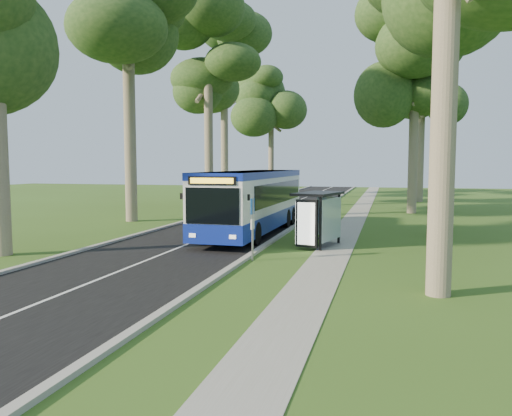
# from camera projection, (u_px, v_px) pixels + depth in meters

# --- Properties ---
(ground) EXTENTS (120.00, 120.00, 0.00)m
(ground) POSITION_uv_depth(u_px,v_px,m) (262.00, 249.00, 21.08)
(ground) COLOR #37561B
(ground) RESTS_ON ground
(road) EXTENTS (7.00, 100.00, 0.02)m
(road) POSITION_uv_depth(u_px,v_px,m) (247.00, 221.00, 31.60)
(road) COLOR black
(road) RESTS_ON ground
(kerb_east) EXTENTS (0.25, 100.00, 0.12)m
(kerb_east) POSITION_uv_depth(u_px,v_px,m) (302.00, 222.00, 30.70)
(kerb_east) COLOR #9E9B93
(kerb_east) RESTS_ON ground
(kerb_west) EXTENTS (0.25, 100.00, 0.12)m
(kerb_west) POSITION_uv_depth(u_px,v_px,m) (196.00, 218.00, 32.49)
(kerb_west) COLOR #9E9B93
(kerb_west) RESTS_ON ground
(centre_line) EXTENTS (0.12, 100.00, 0.00)m
(centre_line) POSITION_uv_depth(u_px,v_px,m) (247.00, 220.00, 31.60)
(centre_line) COLOR white
(centre_line) RESTS_ON road
(footpath) EXTENTS (1.50, 100.00, 0.02)m
(footpath) POSITION_uv_depth(u_px,v_px,m) (351.00, 224.00, 29.94)
(footpath) COLOR gray
(footpath) RESTS_ON ground
(bus) EXTENTS (2.68, 12.21, 3.23)m
(bus) POSITION_uv_depth(u_px,v_px,m) (253.00, 201.00, 25.68)
(bus) COLOR white
(bus) RESTS_ON ground
(bus_stop_sign) EXTENTS (0.09, 0.33, 2.36)m
(bus_stop_sign) POSITION_uv_depth(u_px,v_px,m) (252.00, 221.00, 18.38)
(bus_stop_sign) COLOR gray
(bus_stop_sign) RESTS_ON ground
(bus_shelter) EXTENTS (2.09, 3.02, 2.36)m
(bus_shelter) POSITION_uv_depth(u_px,v_px,m) (320.00, 209.00, 21.31)
(bus_shelter) COLOR black
(bus_shelter) RESTS_ON ground
(litter_bin) EXTENTS (0.48, 0.48, 0.84)m
(litter_bin) POSITION_uv_depth(u_px,v_px,m) (317.00, 220.00, 28.01)
(litter_bin) COLOR black
(litter_bin) RESTS_ON ground
(car_white) EXTENTS (2.48, 4.86, 1.59)m
(car_white) POSITION_uv_depth(u_px,v_px,m) (245.00, 193.00, 48.33)
(car_white) COLOR white
(car_white) RESTS_ON ground
(car_silver) EXTENTS (1.94, 4.60, 1.48)m
(car_silver) POSITION_uv_depth(u_px,v_px,m) (256.00, 190.00, 54.54)
(car_silver) COLOR #A7A9AF
(car_silver) RESTS_ON ground
(tree_west_b) EXTENTS (5.20, 5.20, 17.78)m
(tree_west_b) POSITION_uv_depth(u_px,v_px,m) (127.00, 7.00, 30.33)
(tree_west_b) COLOR #7A6B56
(tree_west_b) RESTS_ON ground
(tree_west_c) EXTENTS (5.20, 5.20, 16.03)m
(tree_west_c) POSITION_uv_depth(u_px,v_px,m) (208.00, 60.00, 39.68)
(tree_west_c) COLOR #7A6B56
(tree_west_c) RESTS_ON ground
(tree_west_d) EXTENTS (5.20, 5.20, 18.19)m
(tree_west_d) POSITION_uv_depth(u_px,v_px,m) (224.00, 65.00, 49.68)
(tree_west_d) COLOR #7A6B56
(tree_west_d) RESTS_ON ground
(tree_west_e) EXTENTS (5.20, 5.20, 14.07)m
(tree_west_e) POSITION_uv_depth(u_px,v_px,m) (271.00, 106.00, 58.93)
(tree_west_e) COLOR #7A6B56
(tree_west_e) RESTS_ON ground
(tree_east_c) EXTENTS (5.20, 5.20, 14.68)m
(tree_east_c) POSITION_uv_depth(u_px,v_px,m) (416.00, 62.00, 35.72)
(tree_east_c) COLOR #7A6B56
(tree_east_c) RESTS_ON ground
(tree_east_d) EXTENTS (5.20, 5.20, 15.27)m
(tree_east_d) POSITION_uv_depth(u_px,v_px,m) (422.00, 82.00, 46.93)
(tree_east_d) COLOR #7A6B56
(tree_east_d) RESTS_ON ground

